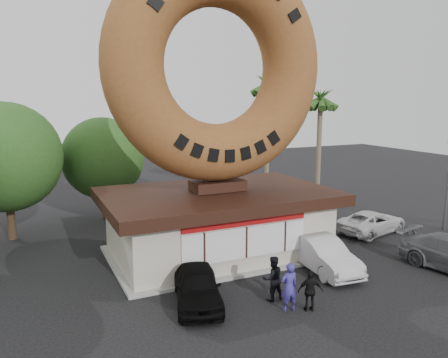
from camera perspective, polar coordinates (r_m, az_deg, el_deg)
ground at (r=17.67m, az=7.46°, el=-15.77°), size 90.00×90.00×0.00m
donut_shop at (r=21.98m, az=-0.82°, el=-5.42°), size 11.20×7.20×3.80m
giant_donut at (r=21.20m, az=-0.89°, el=14.43°), size 10.89×2.78×10.89m
tree_west at (r=26.51m, az=-26.66°, el=2.56°), size 6.00×6.00×7.65m
tree_mid at (r=28.93m, az=-15.53°, el=2.63°), size 5.20×5.20×6.63m
palm_near at (r=31.72m, az=5.75°, el=11.58°), size 2.60×2.60×9.75m
palm_far at (r=32.42m, az=12.50°, el=9.72°), size 2.60×2.60×8.75m
street_lamp at (r=30.26m, az=-11.88°, el=4.00°), size 2.11×0.20×8.00m
person_left at (r=16.79m, az=8.49°, el=-13.78°), size 0.71×0.51×1.85m
person_center at (r=17.51m, az=6.37°, el=-12.77°), size 0.89×0.70×1.80m
person_right at (r=16.96m, az=11.20°, el=-14.12°), size 1.00×0.71×1.57m
car_black at (r=17.28m, az=-3.51°, el=-13.71°), size 2.79×4.52×1.43m
car_silver at (r=20.83m, az=12.69°, el=-9.51°), size 1.99×4.72×1.51m
car_white at (r=27.14m, az=18.76°, el=-5.34°), size 4.99×3.09×1.29m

